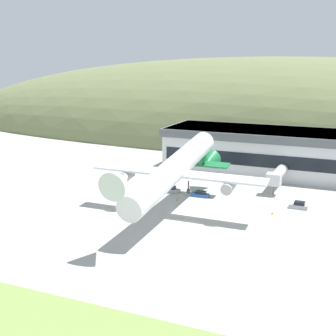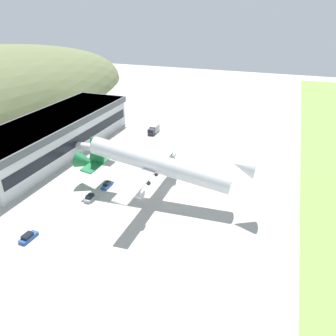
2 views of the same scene
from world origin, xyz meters
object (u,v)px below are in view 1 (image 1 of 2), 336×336
object	(u,v)px
terminal_building	(292,150)
jetway_0	(277,175)
service_car_1	(200,194)
cargo_airplane	(175,170)
service_car_0	(111,178)
traffic_cone_0	(177,199)
service_car_2	(299,206)
service_car_3	(171,190)
traffic_cone_1	(272,213)

from	to	relation	value
terminal_building	jetway_0	size ratio (longest dim) A/B	5.28
service_car_1	cargo_airplane	bearing A→B (deg)	-90.69
service_car_0	terminal_building	bearing A→B (deg)	30.52
traffic_cone_0	cargo_airplane	bearing A→B (deg)	-70.56
service_car_2	service_car_3	distance (m)	30.52
service_car_3	traffic_cone_0	size ratio (longest dim) A/B	7.20
cargo_airplane	service_car_0	distance (m)	34.77
cargo_airplane	traffic_cone_0	bearing A→B (deg)	109.44
jetway_0	service_car_0	size ratio (longest dim) A/B	3.01
terminal_building	service_car_3	xyz separation A→B (m)	(-24.06, -29.57, -6.37)
service_car_3	jetway_0	bearing A→B (deg)	26.71
terminal_building	traffic_cone_1	distance (m)	36.97
service_car_2	traffic_cone_0	xyz separation A→B (m)	(-26.76, -4.84, -0.39)
traffic_cone_0	service_car_2	bearing A→B (deg)	10.26
service_car_2	service_car_3	xyz separation A→B (m)	(-30.52, 0.56, -0.01)
jetway_0	traffic_cone_1	world-z (taller)	jetway_0
terminal_building	traffic_cone_0	size ratio (longest dim) A/B	123.20
cargo_airplane	service_car_3	xyz separation A→B (m)	(-7.53, 16.09, -9.26)
cargo_airplane	service_car_1	size ratio (longest dim) A/B	11.68
cargo_airplane	service_car_2	world-z (taller)	cargo_airplane
jetway_0	traffic_cone_1	size ratio (longest dim) A/B	23.33
jetway_0	traffic_cone_0	distance (m)	26.31
cargo_airplane	service_car_1	distance (m)	17.99
service_car_3	traffic_cone_1	distance (m)	26.82
terminal_building	cargo_airplane	world-z (taller)	cargo_airplane
service_car_1	service_car_2	xyz separation A→B (m)	(22.80, 0.15, 0.08)
service_car_0	traffic_cone_1	bearing A→B (deg)	-13.38
service_car_3	traffic_cone_0	distance (m)	6.59
service_car_3	service_car_0	bearing A→B (deg)	168.19
jetway_0	cargo_airplane	bearing A→B (deg)	-119.62
service_car_0	service_car_3	distance (m)	19.68
service_car_2	traffic_cone_1	world-z (taller)	service_car_2
terminal_building	jetway_0	distance (m)	18.09
cargo_airplane	service_car_0	bearing A→B (deg)	143.10
terminal_building	cargo_airplane	xyz separation A→B (m)	(-16.53, -45.66, 2.89)
terminal_building	service_car_1	distance (m)	35.01
service_car_1	service_car_3	size ratio (longest dim) A/B	1.03
service_car_2	traffic_cone_0	distance (m)	27.19
terminal_building	jetway_0	xyz separation A→B (m)	(-0.70, -17.82, -3.04)
service_car_0	service_car_3	world-z (taller)	service_car_3
service_car_2	service_car_3	world-z (taller)	service_car_2
terminal_building	traffic_cone_0	bearing A→B (deg)	-120.14
terminal_building	service_car_0	world-z (taller)	terminal_building
service_car_2	traffic_cone_0	size ratio (longest dim) A/B	6.95
service_car_2	cargo_airplane	bearing A→B (deg)	-145.96
traffic_cone_0	traffic_cone_1	world-z (taller)	same
jetway_0	service_car_3	distance (m)	26.36
service_car_3	traffic_cone_0	xyz separation A→B (m)	(3.76, -5.40, -0.38)
service_car_2	service_car_3	bearing A→B (deg)	178.95
traffic_cone_1	jetway_0	bearing A→B (deg)	97.99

